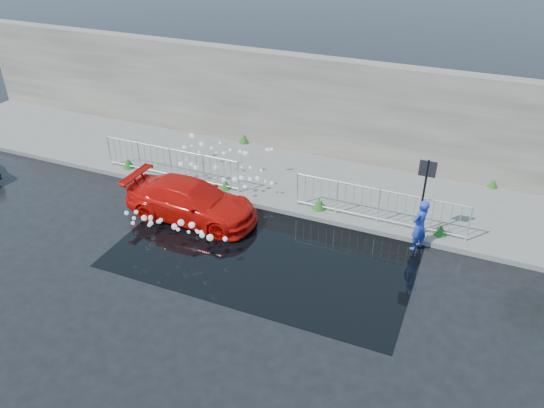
% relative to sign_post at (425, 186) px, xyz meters
% --- Properties ---
extents(ground, '(90.00, 90.00, 0.00)m').
position_rel_sign_post_xyz_m(ground, '(-4.20, -3.10, -1.72)').
color(ground, black).
rests_on(ground, ground).
extents(pavement, '(30.00, 4.00, 0.15)m').
position_rel_sign_post_xyz_m(pavement, '(-4.20, 1.90, -1.65)').
color(pavement, '#62625E').
rests_on(pavement, ground).
extents(curb, '(30.00, 0.25, 0.16)m').
position_rel_sign_post_xyz_m(curb, '(-4.20, -0.10, -1.64)').
color(curb, '#62625E').
rests_on(curb, ground).
extents(retaining_wall, '(30.00, 0.60, 3.50)m').
position_rel_sign_post_xyz_m(retaining_wall, '(-4.20, 4.10, 0.18)').
color(retaining_wall, '#555048').
rests_on(retaining_wall, pavement).
extents(puddle, '(8.00, 5.00, 0.01)m').
position_rel_sign_post_xyz_m(puddle, '(-3.70, -2.10, -1.72)').
color(puddle, black).
rests_on(puddle, ground).
extents(sign_post, '(0.45, 0.06, 2.50)m').
position_rel_sign_post_xyz_m(sign_post, '(0.00, 0.00, 0.00)').
color(sign_post, black).
rests_on(sign_post, ground).
extents(railing_left, '(5.05, 0.05, 1.10)m').
position_rel_sign_post_xyz_m(railing_left, '(-8.20, 0.25, -0.99)').
color(railing_left, silver).
rests_on(railing_left, pavement).
extents(railing_right, '(5.05, 0.05, 1.10)m').
position_rel_sign_post_xyz_m(railing_right, '(-1.20, 0.25, -0.99)').
color(railing_right, silver).
rests_on(railing_right, pavement).
extents(weeds, '(12.17, 3.93, 0.37)m').
position_rel_sign_post_xyz_m(weeds, '(-4.55, 1.34, -1.41)').
color(weeds, '#154F1A').
rests_on(weeds, pavement).
extents(water_spray, '(3.74, 5.41, 1.11)m').
position_rel_sign_post_xyz_m(water_spray, '(-6.36, -0.88, -1.00)').
color(water_spray, white).
rests_on(water_spray, ground).
extents(red_car, '(4.06, 1.68, 1.18)m').
position_rel_sign_post_xyz_m(red_car, '(-6.42, -1.47, -1.14)').
color(red_car, red).
rests_on(red_car, ground).
extents(person, '(0.58, 0.66, 1.52)m').
position_rel_sign_post_xyz_m(person, '(0.07, -0.43, -0.97)').
color(person, '#2439B6').
rests_on(person, ground).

